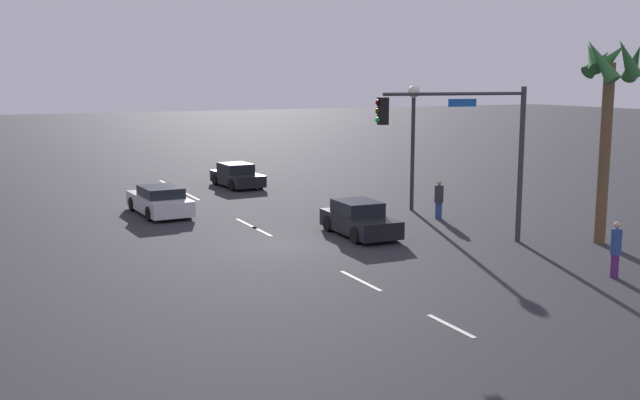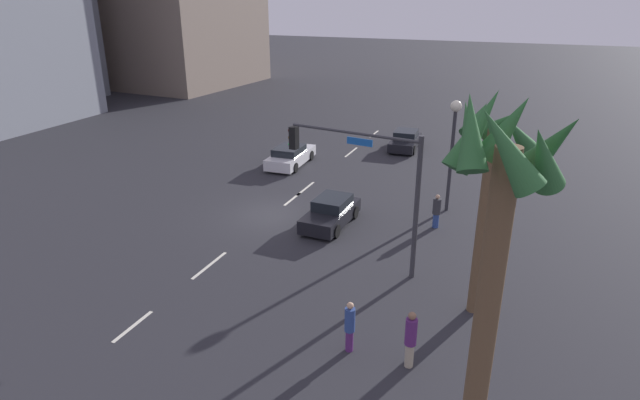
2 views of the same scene
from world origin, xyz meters
TOP-DOWN VIEW (x-y plane):
  - ground_plane at (0.00, 0.00)m, footprint 220.00×220.00m
  - lane_stripe_0 at (-18.00, 0.00)m, footprint 2.29×0.14m
  - lane_stripe_1 at (-12.33, 0.00)m, footprint 2.60×0.14m
  - lane_stripe_2 at (-4.17, 0.00)m, footprint 2.43×0.14m
  - lane_stripe_3 at (-2.36, 0.00)m, footprint 2.06×0.14m
  - lane_stripe_4 at (5.86, 0.00)m, footprint 2.51×0.14m
  - lane_stripe_5 at (10.55, 0.00)m, footprint 1.95×0.14m
  - car_0 at (-14.71, 3.33)m, footprint 4.16×2.07m
  - car_1 at (-0.02, 3.19)m, footprint 4.05×1.92m
  - car_2 at (-7.99, -2.75)m, footprint 4.72×2.12m
  - traffic_signal at (3.25, 6.00)m, footprint 1.10×5.88m
  - streetlamp at (-3.99, 8.17)m, footprint 0.56×0.56m
  - pedestrian_0 at (8.96, 7.29)m, footprint 0.41×0.41m
  - pedestrian_1 at (8.99, 9.23)m, footprint 0.43×0.43m
  - pedestrian_2 at (-1.60, 8.04)m, footprint 0.55×0.55m
  - palm_tree_0 at (5.19, 10.62)m, footprint 2.35×2.71m
  - palm_tree_1 at (12.48, 11.37)m, footprint 2.37×2.70m

SIDE VIEW (x-z plane):
  - ground_plane at x=0.00m, z-range 0.00..0.00m
  - lane_stripe_0 at x=-18.00m, z-range 0.00..0.01m
  - lane_stripe_1 at x=-12.33m, z-range 0.00..0.01m
  - lane_stripe_2 at x=-4.17m, z-range 0.00..0.01m
  - lane_stripe_3 at x=-2.36m, z-range 0.00..0.01m
  - lane_stripe_4 at x=5.86m, z-range 0.00..0.01m
  - lane_stripe_5 at x=10.55m, z-range 0.00..0.01m
  - car_0 at x=-14.71m, z-range -0.05..1.27m
  - car_2 at x=-7.99m, z-range -0.04..1.26m
  - car_1 at x=-0.02m, z-range -0.05..1.30m
  - pedestrian_2 at x=-1.60m, z-range 0.03..1.74m
  - pedestrian_0 at x=8.96m, z-range 0.05..1.82m
  - pedestrian_1 at x=8.99m, z-range 0.06..1.98m
  - traffic_signal at x=3.25m, z-range 1.11..6.93m
  - streetlamp at x=-3.99m, z-range 1.19..6.97m
  - palm_tree_0 at x=5.19m, z-range 1.96..9.56m
  - palm_tree_1 at x=12.48m, z-range 1.90..11.03m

